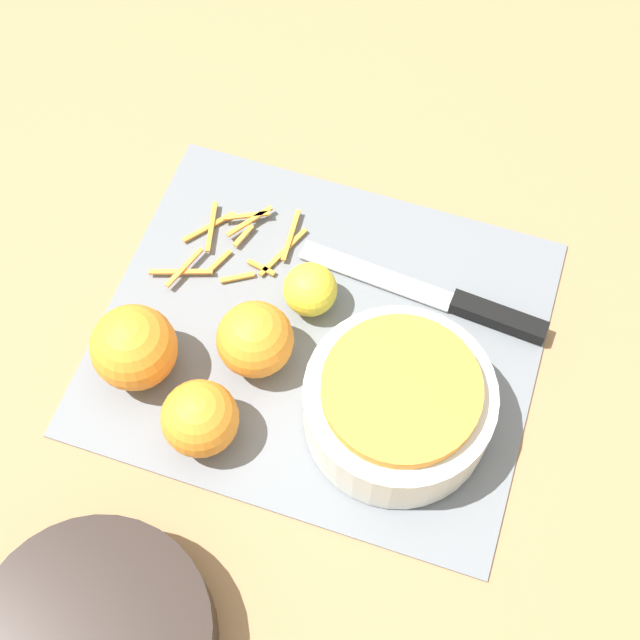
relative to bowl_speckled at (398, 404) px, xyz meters
name	(u,v)px	position (x,y,z in m)	size (l,w,h in m)	color
ground_plane	(320,337)	(0.10, -0.06, -0.04)	(4.00, 4.00, 0.00)	#9E754C
cutting_board	(320,335)	(0.10, -0.06, -0.04)	(0.43, 0.37, 0.01)	slate
bowl_speckled	(398,404)	(0.00, 0.00, 0.00)	(0.17, 0.17, 0.08)	silver
bowl_dark	(97,640)	(0.18, 0.27, -0.02)	(0.20, 0.20, 0.05)	black
knife	(466,306)	(-0.03, -0.14, -0.03)	(0.26, 0.04, 0.02)	black
orange_left	(255,340)	(0.15, -0.02, 0.00)	(0.07, 0.07, 0.07)	orange
orange_right	(134,348)	(0.25, 0.02, 0.00)	(0.08, 0.08, 0.08)	orange
orange_back	(200,418)	(0.17, 0.07, 0.00)	(0.07, 0.07, 0.07)	orange
lemon	(310,290)	(0.12, -0.09, -0.01)	(0.05, 0.05, 0.05)	yellow
peel_pile	(235,245)	(0.21, -0.13, -0.03)	(0.14, 0.13, 0.01)	orange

